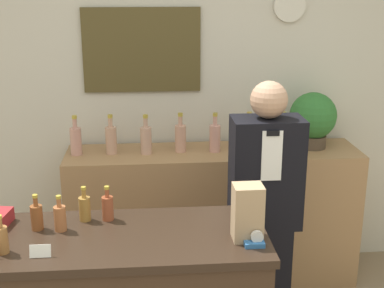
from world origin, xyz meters
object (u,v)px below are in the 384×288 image
object	(u,v)px
shopkeeper	(264,215)
potted_plant	(313,118)
tape_dispenser	(255,241)
paper_bag	(248,212)

from	to	relation	value
shopkeeper	potted_plant	distance (m)	0.93
tape_dispenser	shopkeeper	bearing A→B (deg)	74.10
shopkeeper	potted_plant	size ratio (longest dim) A/B	4.06
paper_bag	tape_dispenser	bearing A→B (deg)	-71.57
shopkeeper	paper_bag	size ratio (longest dim) A/B	6.06
potted_plant	paper_bag	xyz separation A→B (m)	(-0.70, -1.32, -0.09)
paper_bag	tape_dispenser	distance (m)	0.13
potted_plant	paper_bag	bearing A→B (deg)	-117.98
shopkeeper	tape_dispenser	xyz separation A→B (m)	(-0.20, -0.70, 0.20)
potted_plant	tape_dispenser	xyz separation A→B (m)	(-0.68, -1.39, -0.20)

